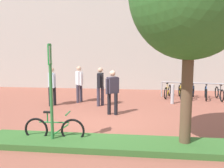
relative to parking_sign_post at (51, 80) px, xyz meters
name	(u,v)px	position (x,y,z in m)	size (l,w,h in m)	color
ground_plane	(109,122)	(1.23, 2.16, -1.73)	(60.00, 60.00, 0.00)	brown
building_facade	(125,9)	(1.23, 9.97, 3.27)	(28.00, 1.20, 10.00)	#B2ADA3
planter_strip	(117,144)	(1.73, 0.00, -1.65)	(7.00, 1.10, 0.16)	#336028
parking_sign_post	(51,80)	(0.00, 0.00, 0.00)	(0.08, 0.36, 2.66)	#2D7238
bike_at_sign	(55,129)	(-0.01, 0.18, -1.38)	(1.68, 0.42, 0.86)	black
bike_rack_cluster	(193,92)	(4.97, 6.84, -1.38)	(3.18, 1.89, 0.83)	#99999E
bollard_steel	(172,94)	(3.77, 5.44, -1.28)	(0.16, 0.16, 0.90)	#ADADB2
person_shirt_white	(52,84)	(-1.63, 4.43, -0.75)	(0.43, 0.52, 1.72)	black
person_casual_tan	(79,82)	(-0.60, 5.28, -0.75)	(0.42, 0.52, 1.72)	#383342
person_suited_navy	(100,84)	(0.52, 4.64, -0.75)	(0.29, 0.61, 1.72)	#383342
person_suited_dark	(112,90)	(1.23, 3.19, -0.75)	(0.48, 0.44, 1.72)	black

